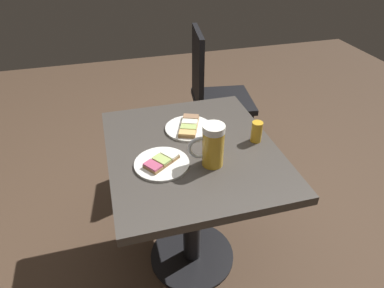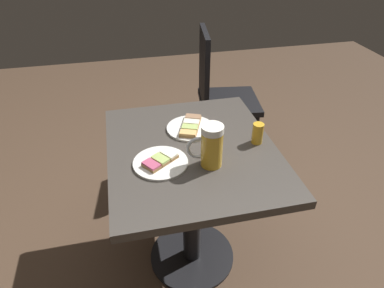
{
  "view_description": "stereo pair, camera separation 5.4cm",
  "coord_description": "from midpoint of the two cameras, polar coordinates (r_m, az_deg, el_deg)",
  "views": [
    {
      "loc": [
        1.11,
        -0.31,
        1.53
      ],
      "look_at": [
        0.0,
        0.0,
        0.73
      ],
      "focal_mm": 31.77,
      "sensor_mm": 36.0,
      "label": 1
    },
    {
      "loc": [
        1.13,
        -0.25,
        1.53
      ],
      "look_at": [
        0.0,
        0.0,
        0.73
      ],
      "focal_mm": 31.77,
      "sensor_mm": 36.0,
      "label": 2
    }
  ],
  "objects": [
    {
      "name": "plate_near",
      "position": [
        1.53,
        0.78,
        2.81
      ],
      "size": [
        0.22,
        0.22,
        0.03
      ],
      "color": "white",
      "rests_on": "cafe_table"
    },
    {
      "name": "cafe_chair",
      "position": [
        2.24,
        5.24,
        8.56
      ],
      "size": [
        0.43,
        0.43,
        0.95
      ],
      "rotation": [
        0.0,
        0.0,
        -0.15
      ],
      "color": "black",
      "rests_on": "ground_plane"
    },
    {
      "name": "beer_mug",
      "position": [
        1.28,
        4.34,
        -0.36
      ],
      "size": [
        0.08,
        0.14,
        0.18
      ],
      "color": "gold",
      "rests_on": "cafe_table"
    },
    {
      "name": "ground_plane",
      "position": [
        1.92,
        0.85,
        -18.24
      ],
      "size": [
        6.0,
        6.0,
        0.0
      ],
      "primitive_type": "plane",
      "color": "#4C3828"
    },
    {
      "name": "cafe_table",
      "position": [
        1.51,
        1.03,
        -5.41
      ],
      "size": [
        0.8,
        0.7,
        0.71
      ],
      "color": "black",
      "rests_on": "ground_plane"
    },
    {
      "name": "beer_glass_small",
      "position": [
        1.46,
        12.01,
        1.74
      ],
      "size": [
        0.05,
        0.05,
        0.09
      ],
      "primitive_type": "cylinder",
      "color": "gold",
      "rests_on": "cafe_table"
    },
    {
      "name": "plate_far",
      "position": [
        1.33,
        -4.15,
        -3.04
      ],
      "size": [
        0.22,
        0.22,
        0.03
      ],
      "color": "white",
      "rests_on": "cafe_table"
    }
  ]
}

